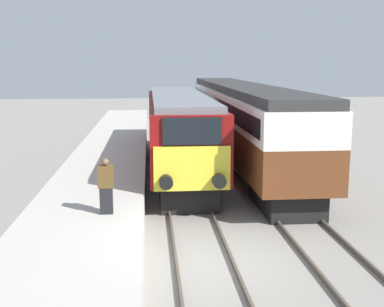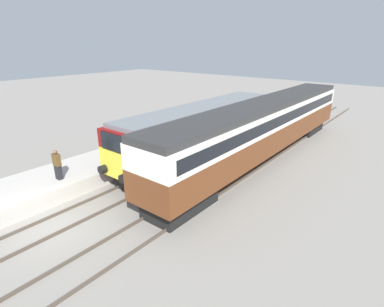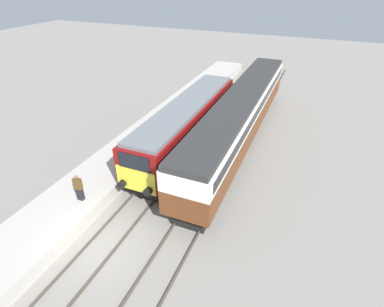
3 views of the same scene
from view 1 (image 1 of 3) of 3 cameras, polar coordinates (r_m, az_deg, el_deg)
name	(u,v)px [view 1 (image 1 of 3)]	position (r m, az deg, el deg)	size (l,w,h in m)	color
ground_plane	(205,265)	(12.57, 1.51, -13.10)	(120.00, 120.00, 0.00)	gray
platform_left	(103,178)	(20.07, -10.55, -2.92)	(3.50, 50.00, 0.84)	#B7B2A8
rails_near_track	(189,206)	(17.22, -0.40, -6.21)	(1.51, 60.00, 0.14)	#4C4238
rails_far_track	(282,203)	(17.81, 10.63, -5.82)	(1.50, 60.00, 0.14)	#4C4238
locomotive	(179,129)	(22.42, -1.60, 2.96)	(2.70, 14.67, 3.67)	black
passenger_carriage	(240,114)	(25.33, 5.76, 4.66)	(2.75, 21.68, 4.00)	black
person_on_platform	(106,186)	(13.85, -10.17, -3.86)	(0.44, 0.26, 1.61)	black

